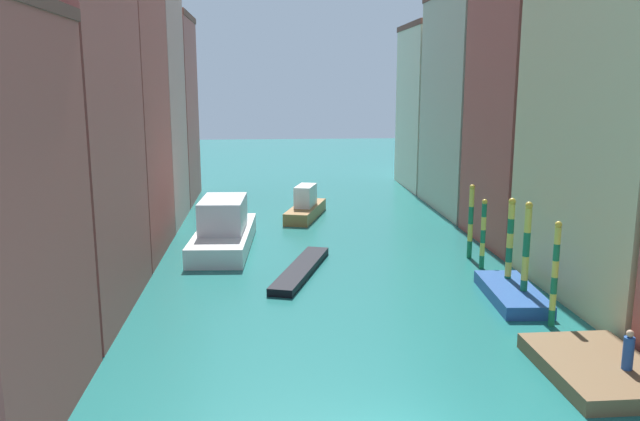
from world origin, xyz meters
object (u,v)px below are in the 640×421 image
object	(u,v)px
mooring_pole_2	(510,244)
gondola_black	(301,269)
motorboat_1	(512,293)
person_on_dock	(628,351)
motorboat_0	(306,206)
mooring_pole_1	(526,252)
mooring_pole_3	(483,233)
waterfront_dock	(598,369)
mooring_pole_0	(555,273)
vaporetto_white	(224,229)
mooring_pole_4	(471,221)

from	to	relation	value
mooring_pole_2	gondola_black	xyz separation A→B (m)	(-10.02, 3.73, -2.17)
mooring_pole_2	motorboat_1	distance (m)	2.53
person_on_dock	motorboat_1	world-z (taller)	person_on_dock
mooring_pole_2	motorboat_0	size ratio (longest dim) A/B	0.65
mooring_pole_1	mooring_pole_3	xyz separation A→B (m)	(-0.02, 5.73, -0.47)
waterfront_dock	mooring_pole_1	bearing A→B (deg)	87.10
gondola_black	motorboat_1	bearing A→B (deg)	-28.07
mooring_pole_2	motorboat_0	bearing A→B (deg)	115.83
motorboat_0	motorboat_1	size ratio (longest dim) A/B	1.24
mooring_pole_0	mooring_pole_3	world-z (taller)	mooring_pole_0
mooring_pole_1	motorboat_0	xyz separation A→B (m)	(-8.85, 20.20, -1.62)
gondola_black	motorboat_0	distance (m)	14.60
waterfront_dock	vaporetto_white	xyz separation A→B (m)	(-14.11, 19.09, 0.88)
mooring_pole_0	mooring_pole_2	xyz separation A→B (m)	(-0.08, 4.78, 0.06)
person_on_dock	mooring_pole_0	bearing A→B (deg)	91.70
gondola_black	motorboat_1	distance (m)	10.97
gondola_black	motorboat_1	world-z (taller)	motorboat_1
motorboat_1	vaporetto_white	bearing A→B (deg)	142.06
mooring_pole_2	mooring_pole_3	xyz separation A→B (m)	(-0.01, 3.79, -0.38)
mooring_pole_0	mooring_pole_4	bearing A→B (deg)	90.53
mooring_pole_2	mooring_pole_4	xyz separation A→B (m)	(-0.02, 5.95, -0.14)
motorboat_0	waterfront_dock	bearing A→B (deg)	-73.03
motorboat_1	gondola_black	bearing A→B (deg)	151.93
mooring_pole_4	vaporetto_white	world-z (taller)	mooring_pole_4
mooring_pole_4	motorboat_0	xyz separation A→B (m)	(-8.83, 12.32, -1.39)
person_on_dock	gondola_black	distance (m)	17.30
waterfront_dock	gondola_black	xyz separation A→B (m)	(-9.65, 13.22, -0.08)
waterfront_dock	mooring_pole_0	distance (m)	5.15
mooring_pole_4	motorboat_0	world-z (taller)	mooring_pole_4
person_on_dock	mooring_pole_4	xyz separation A→B (m)	(-0.26, 16.11, 1.02)
motorboat_1	mooring_pole_4	bearing A→B (deg)	87.50
motorboat_0	mooring_pole_3	bearing A→B (deg)	-58.61
mooring_pole_4	gondola_black	bearing A→B (deg)	-167.49
waterfront_dock	mooring_pole_0	bearing A→B (deg)	84.50
mooring_pole_2	mooring_pole_3	size ratio (longest dim) A/B	1.19
mooring_pole_2	mooring_pole_4	distance (m)	5.95
mooring_pole_4	waterfront_dock	bearing A→B (deg)	-91.31
mooring_pole_4	person_on_dock	bearing A→B (deg)	-89.08
mooring_pole_0	mooring_pole_1	bearing A→B (deg)	91.44
person_on_dock	gondola_black	bearing A→B (deg)	126.44
waterfront_dock	mooring_pole_3	size ratio (longest dim) A/B	1.40
person_on_dock	gondola_black	xyz separation A→B (m)	(-10.26, 13.89, -1.01)
person_on_dock	mooring_pole_1	size ratio (longest dim) A/B	0.29
mooring_pole_2	vaporetto_white	world-z (taller)	mooring_pole_2
mooring_pole_3	mooring_pole_0	bearing A→B (deg)	-89.38
mooring_pole_2	mooring_pole_4	world-z (taller)	mooring_pole_2
mooring_pole_1	mooring_pole_2	xyz separation A→B (m)	(-0.01, 1.94, -0.09)
vaporetto_white	mooring_pole_0	bearing A→B (deg)	-44.62
mooring_pole_3	vaporetto_white	size ratio (longest dim) A/B	0.38
person_on_dock	motorboat_0	bearing A→B (deg)	107.72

